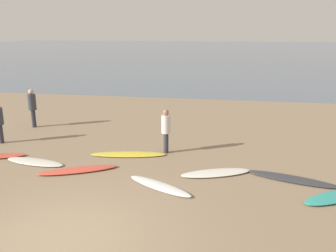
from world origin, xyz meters
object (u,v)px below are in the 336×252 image
object	(u,v)px
surfboard_1	(35,162)
surfboard_2	(78,170)
surfboard_5	(216,173)
surfboard_6	(292,179)
surfboard_4	(160,186)
surfboard_7	(335,197)
surfboard_3	(128,154)
person_1	(32,105)
person_0	(166,128)

from	to	relation	value
surfboard_1	surfboard_2	xyz separation A→B (m)	(1.67, -0.41, 0.01)
surfboard_5	surfboard_6	size ratio (longest dim) A/B	0.84
surfboard_4	surfboard_1	bearing A→B (deg)	-165.48
surfboard_2	surfboard_6	world-z (taller)	surfboard_2
surfboard_6	surfboard_7	size ratio (longest dim) A/B	1.29
surfboard_3	person_1	world-z (taller)	person_1
surfboard_1	person_1	xyz separation A→B (m)	(-2.32, 4.00, 0.95)
person_1	person_0	bearing A→B (deg)	-99.83
surfboard_7	surfboard_1	bearing A→B (deg)	140.27
surfboard_4	surfboard_7	xyz separation A→B (m)	(4.55, 0.15, 0.00)
surfboard_1	surfboard_7	world-z (taller)	surfboard_7
surfboard_5	person_0	world-z (taller)	person_0
surfboard_3	surfboard_4	distance (m)	2.79
surfboard_7	surfboard_2	bearing A→B (deg)	142.12
surfboard_4	surfboard_6	distance (m)	3.81
surfboard_2	surfboard_5	size ratio (longest dim) A/B	1.11
surfboard_5	surfboard_6	xyz separation A→B (m)	(2.17, -0.05, -0.00)
surfboard_1	surfboard_6	distance (m)	7.96
surfboard_4	surfboard_2	bearing A→B (deg)	-165.67
surfboard_1	surfboard_6	xyz separation A→B (m)	(7.96, 0.05, 0.00)
surfboard_4	surfboard_7	size ratio (longest dim) A/B	1.07
surfboard_5	person_0	distance (m)	2.57
surfboard_6	surfboard_3	bearing A→B (deg)	-175.14
surfboard_5	surfboard_7	world-z (taller)	surfboard_7
surfboard_2	surfboard_3	bearing A→B (deg)	29.59
surfboard_4	surfboard_6	bearing A→B (deg)	46.10
surfboard_1	surfboard_2	bearing A→B (deg)	-4.99
surfboard_2	person_0	bearing A→B (deg)	15.98
surfboard_5	person_1	world-z (taller)	person_1
surfboard_2	surfboard_7	distance (m)	7.23
surfboard_2	surfboard_5	bearing A→B (deg)	-19.40
surfboard_1	person_0	size ratio (longest dim) A/B	1.36
surfboard_3	person_0	world-z (taller)	person_0
person_1	surfboard_6	bearing A→B (deg)	-100.97
surfboard_2	surfboard_4	size ratio (longest dim) A/B	1.12
surfboard_6	surfboard_7	bearing A→B (deg)	-29.65
surfboard_3	surfboard_7	size ratio (longest dim) A/B	1.31
surfboard_4	surfboard_6	size ratio (longest dim) A/B	0.83
surfboard_6	person_0	bearing A→B (deg)	174.87
person_0	surfboard_1	bearing A→B (deg)	-154.94
surfboard_1	person_0	xyz separation A→B (m)	(4.00, 1.72, 0.87)
surfboard_1	person_0	world-z (taller)	person_0
surfboard_7	surfboard_4	bearing A→B (deg)	148.23
surfboard_2	person_0	world-z (taller)	person_0
surfboard_7	person_1	world-z (taller)	person_1
surfboard_1	surfboard_4	distance (m)	4.47
surfboard_2	person_1	xyz separation A→B (m)	(-3.99, 4.41, 0.94)
surfboard_3	surfboard_6	size ratio (longest dim) A/B	1.01
surfboard_2	surfboard_5	distance (m)	4.16
surfboard_2	surfboard_4	distance (m)	2.75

